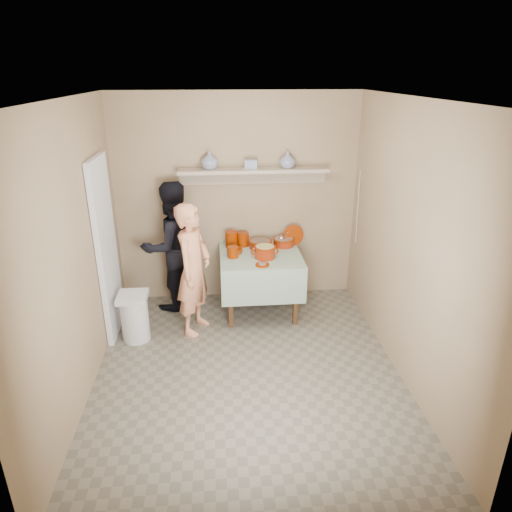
{
  "coord_description": "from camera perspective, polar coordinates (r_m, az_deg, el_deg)",
  "views": [
    {
      "loc": [
        -0.26,
        -3.78,
        2.81
      ],
      "look_at": [
        0.15,
        0.75,
        0.95
      ],
      "focal_mm": 32.0,
      "sensor_mm": 36.0,
      "label": 1
    }
  ],
  "objects": [
    {
      "name": "vase_right",
      "position": [
        5.56,
        3.96,
        11.92
      ],
      "size": [
        0.22,
        0.22,
        0.2
      ],
      "primitive_type": "imported",
      "rotation": [
        0.0,
        0.0,
        -0.19
      ],
      "color": "navy",
      "rests_on": "wall_shelf"
    },
    {
      "name": "trash_bin",
      "position": [
        5.25,
        -14.91,
        -7.34
      ],
      "size": [
        0.32,
        0.32,
        0.56
      ],
      "color": "silver",
      "rests_on": "ground"
    },
    {
      "name": "ladle",
      "position": [
        5.68,
        3.23,
        2.27
      ],
      "size": [
        0.08,
        0.26,
        0.19
      ],
      "color": "silver",
      "rests_on": "cazuela_meat_b"
    },
    {
      "name": "cazuela_meat_b",
      "position": [
        5.73,
        3.49,
        1.86
      ],
      "size": [
        0.28,
        0.28,
        0.1
      ],
      "color": "maroon",
      "rests_on": "serving_table"
    },
    {
      "name": "electrical_cord",
      "position": [
        5.75,
        12.61,
        5.97
      ],
      "size": [
        0.01,
        0.05,
        0.9
      ],
      "color": "silver",
      "rests_on": "wall_shelf"
    },
    {
      "name": "cazuela_meat_a",
      "position": [
        5.64,
        0.56,
        1.59
      ],
      "size": [
        0.3,
        0.3,
        0.1
      ],
      "color": "maroon",
      "rests_on": "serving_table"
    },
    {
      "name": "front_plate",
      "position": [
        5.15,
        0.8,
        -1.09
      ],
      "size": [
        0.16,
        0.16,
        0.03
      ],
      "color": "#6B1B00",
      "rests_on": "serving_table"
    },
    {
      "name": "person_helper",
      "position": [
        5.66,
        -10.43,
        1.15
      ],
      "size": [
        0.99,
        0.93,
        1.62
      ],
      "primitive_type": "imported",
      "rotation": [
        0.0,
        0.0,
        -2.6
      ],
      "color": "black",
      "rests_on": "ground"
    },
    {
      "name": "tile_panel",
      "position": [
        5.2,
        -18.16,
        0.74
      ],
      "size": [
        0.06,
        0.7,
        2.0
      ],
      "primitive_type": "cube",
      "color": "silver",
      "rests_on": "ground"
    },
    {
      "name": "vase_left",
      "position": [
        5.51,
        -5.84,
        11.83
      ],
      "size": [
        0.29,
        0.29,
        0.21
      ],
      "primitive_type": "imported",
      "rotation": [
        0.0,
        0.0,
        0.74
      ],
      "color": "navy",
      "rests_on": "wall_shelf"
    },
    {
      "name": "cazuela_rice",
      "position": [
        5.34,
        1.11,
        0.65
      ],
      "size": [
        0.33,
        0.25,
        0.14
      ],
      "color": "maroon",
      "rests_on": "serving_table"
    },
    {
      "name": "serving_table",
      "position": [
        5.53,
        0.54,
        -0.85
      ],
      "size": [
        0.97,
        0.97,
        0.76
      ],
      "color": "#4C2D16",
      "rests_on": "ground"
    },
    {
      "name": "propped_lid",
      "position": [
        5.76,
        4.69,
        2.59
      ],
      "size": [
        0.27,
        0.11,
        0.26
      ],
      "primitive_type": "cylinder",
      "rotation": [
        1.36,
        0.0,
        0.13
      ],
      "color": "#6B1B00",
      "rests_on": "serving_table"
    },
    {
      "name": "plate_stack_a",
      "position": [
        5.66,
        -3.09,
        2.1
      ],
      "size": [
        0.15,
        0.15,
        0.2
      ],
      "primitive_type": "cylinder",
      "color": "#6B1B00",
      "rests_on": "serving_table"
    },
    {
      "name": "room_shell",
      "position": [
        3.97,
        -1.19,
        4.67
      ],
      "size": [
        3.04,
        3.54,
        2.62
      ],
      "color": "#997F5E",
      "rests_on": "ground"
    },
    {
      "name": "plate_stack_b",
      "position": [
        5.7,
        -1.63,
        2.11
      ],
      "size": [
        0.14,
        0.14,
        0.17
      ],
      "primitive_type": "cylinder",
      "color": "#6B1B00",
      "rests_on": "serving_table"
    },
    {
      "name": "person_cook",
      "position": [
        5.1,
        -7.81,
        -1.7
      ],
      "size": [
        0.55,
        0.65,
        1.51
      ],
      "primitive_type": "imported",
      "rotation": [
        0.0,
        0.0,
        1.18
      ],
      "color": "#E28D61",
      "rests_on": "ground"
    },
    {
      "name": "bowl_stack",
      "position": [
        5.36,
        -2.88,
        0.51
      ],
      "size": [
        0.13,
        0.13,
        0.13
      ],
      "primitive_type": "cylinder",
      "color": "#6B1B00",
      "rests_on": "serving_table"
    },
    {
      "name": "ground",
      "position": [
        4.72,
        -1.03,
        -14.33
      ],
      "size": [
        3.5,
        3.5,
        0.0
      ],
      "primitive_type": "plane",
      "color": "#696253",
      "rests_on": "ground"
    },
    {
      "name": "wall_shelf",
      "position": [
        5.57,
        -0.33,
        10.47
      ],
      "size": [
        1.8,
        0.25,
        0.21
      ],
      "color": "tan",
      "rests_on": "room_shell"
    },
    {
      "name": "ceramic_box",
      "position": [
        5.52,
        -0.6,
        11.42
      ],
      "size": [
        0.17,
        0.13,
        0.11
      ],
      "primitive_type": "cube",
      "rotation": [
        0.0,
        0.0,
        -0.18
      ],
      "color": "navy",
      "rests_on": "wall_shelf"
    },
    {
      "name": "empty_bowl",
      "position": [
        5.5,
        -2.69,
        0.67
      ],
      "size": [
        0.19,
        0.19,
        0.05
      ],
      "primitive_type": "cylinder",
      "color": "#6B1B00",
      "rests_on": "serving_table"
    }
  ]
}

